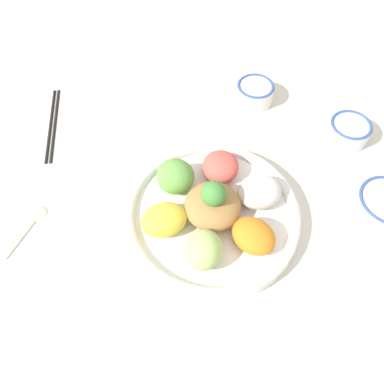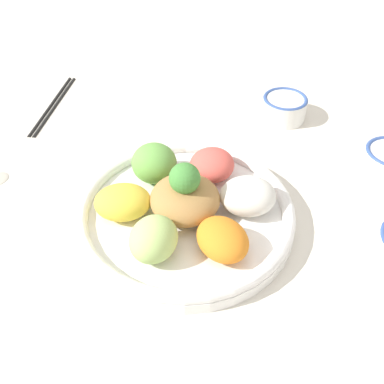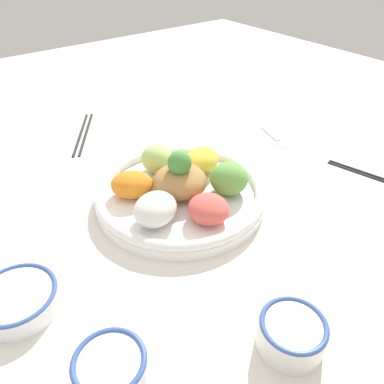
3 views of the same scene
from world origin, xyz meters
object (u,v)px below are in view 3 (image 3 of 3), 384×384
object	(u,v)px
serving_spoon_main	(277,139)
rice_bowl_blue	(292,333)
salad_platter	(181,190)
chopsticks_pair_far	(82,133)
sauce_bowl_red	(18,299)
chopsticks_pair_near	(380,178)
sauce_bowl_dark	(111,369)

from	to	relation	value
serving_spoon_main	rice_bowl_blue	bearing A→B (deg)	150.64
salad_platter	chopsticks_pair_far	world-z (taller)	salad_platter
chopsticks_pair_far	sauce_bowl_red	bearing A→B (deg)	-0.93
salad_platter	sauce_bowl_red	distance (m)	0.34
chopsticks_pair_near	sauce_bowl_dark	bearing A→B (deg)	-100.52
salad_platter	rice_bowl_blue	bearing A→B (deg)	-101.83
salad_platter	rice_bowl_blue	xyz separation A→B (m)	(-0.07, -0.34, -0.00)
chopsticks_pair_near	sauce_bowl_red	bearing A→B (deg)	-114.75
rice_bowl_blue	chopsticks_pair_near	xyz separation A→B (m)	(0.46, 0.14, -0.02)
sauce_bowl_dark	chopsticks_pair_far	xyz separation A→B (m)	(0.24, 0.63, -0.02)
chopsticks_pair_near	serving_spoon_main	xyz separation A→B (m)	(-0.04, 0.26, -0.00)
sauce_bowl_red	chopsticks_pair_near	distance (m)	0.74
sauce_bowl_red	rice_bowl_blue	xyz separation A→B (m)	(0.27, -0.28, 0.01)
salad_platter	serving_spoon_main	bearing A→B (deg)	9.53
salad_platter	serving_spoon_main	xyz separation A→B (m)	(0.35, 0.06, -0.03)
sauce_bowl_dark	serving_spoon_main	bearing A→B (deg)	25.48
sauce_bowl_dark	chopsticks_pair_far	world-z (taller)	sauce_bowl_dark
salad_platter	sauce_bowl_red	bearing A→B (deg)	-169.60
salad_platter	sauce_bowl_dark	size ratio (longest dim) A/B	3.71
serving_spoon_main	chopsticks_pair_near	bearing A→B (deg)	-153.74
sauce_bowl_red	serving_spoon_main	bearing A→B (deg)	9.96
sauce_bowl_red	sauce_bowl_dark	distance (m)	0.19
chopsticks_pair_near	serving_spoon_main	bearing A→B (deg)	175.44
salad_platter	rice_bowl_blue	size ratio (longest dim) A/B	3.78
rice_bowl_blue	chopsticks_pair_near	world-z (taller)	rice_bowl_blue
sauce_bowl_dark	chopsticks_pair_far	distance (m)	0.68
salad_platter	sauce_bowl_red	world-z (taller)	salad_platter
sauce_bowl_red	chopsticks_pair_near	xyz separation A→B (m)	(0.73, -0.14, -0.02)
sauce_bowl_dark	sauce_bowl_red	bearing A→B (deg)	107.55
sauce_bowl_red	rice_bowl_blue	world-z (taller)	rice_bowl_blue
sauce_bowl_red	chopsticks_pair_far	xyz separation A→B (m)	(0.30, 0.45, -0.02)
chopsticks_pair_near	serving_spoon_main	distance (m)	0.26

